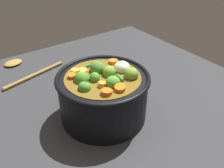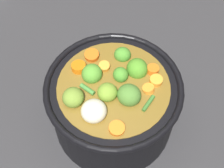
# 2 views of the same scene
# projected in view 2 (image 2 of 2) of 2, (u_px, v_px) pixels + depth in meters

# --- Properties ---
(ground_plane) EXTENTS (1.10, 1.10, 0.00)m
(ground_plane) POSITION_uv_depth(u_px,v_px,m) (113.00, 120.00, 0.73)
(ground_plane) COLOR #2D2D30
(cooking_pot) EXTENTS (0.26, 0.26, 0.16)m
(cooking_pot) POSITION_uv_depth(u_px,v_px,m) (113.00, 103.00, 0.67)
(cooking_pot) COLOR black
(cooking_pot) RESTS_ON ground_plane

